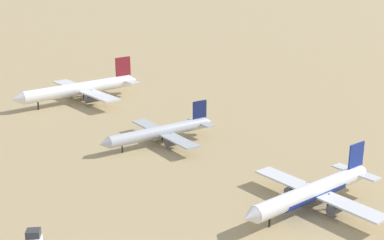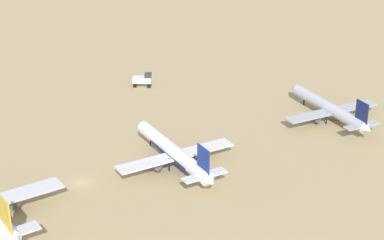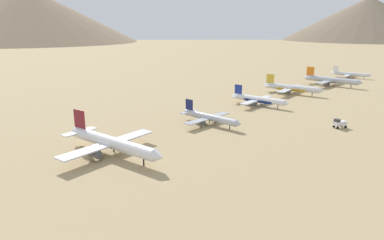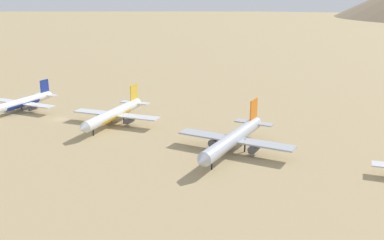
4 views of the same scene
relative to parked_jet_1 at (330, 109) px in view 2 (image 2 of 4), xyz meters
name	(u,v)px [view 2 (image 2 of 4)]	position (x,y,z in m)	size (l,w,h in m)	color
ground_plane	(82,183)	(9.35, 65.02, -3.12)	(1800.00, 1800.00, 0.00)	tan
parked_jet_1	(330,109)	(0.00, 0.00, 0.00)	(31.97, 26.17, 9.26)	#B2B7C1
parked_jet_2	(174,152)	(3.96, 45.31, 0.13)	(33.85, 27.62, 9.77)	white
service_truck	(143,79)	(47.86, 24.01, -1.04)	(5.27, 5.58, 3.90)	silver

